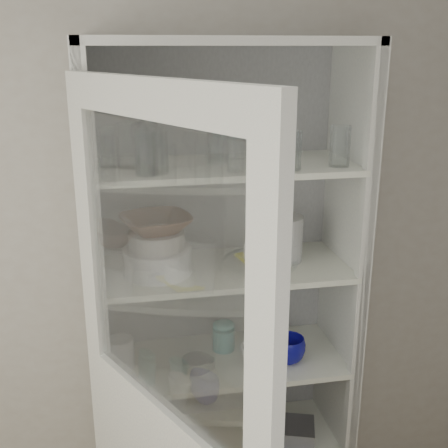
{
  "coord_description": "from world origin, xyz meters",
  "views": [
    {
      "loc": [
        -0.18,
        -0.71,
        2.07
      ],
      "look_at": [
        0.2,
        1.27,
        1.43
      ],
      "focal_mm": 45.0,
      "sensor_mm": 36.0,
      "label": 1
    }
  ],
  "objects_px": {
    "goblet_3": "(279,137)",
    "cream_dish": "(172,437)",
    "plate_stack_back": "(161,254)",
    "cream_bowl": "(157,240)",
    "tin_box": "(288,430)",
    "glass_platter": "(261,261)",
    "mug_blue": "(288,350)",
    "mug_teal": "(266,336)",
    "measuring_cups": "(196,363)",
    "pantry_cabinet": "(221,332)",
    "goblet_2": "(219,134)",
    "white_ramekin": "(261,250)",
    "grey_bowl_stack": "(283,238)",
    "white_canister": "(121,352)",
    "mug_white": "(254,357)",
    "goblet_1": "(235,137)",
    "goblet_0": "(148,137)",
    "yellow_trivet": "(261,258)",
    "plate_stack_front": "(157,261)",
    "teal_jar": "(224,337)",
    "terracotta_bowl": "(156,224)"
  },
  "relations": [
    {
      "from": "terracotta_bowl",
      "to": "white_ramekin",
      "type": "relative_size",
      "value": 1.9
    },
    {
      "from": "plate_stack_back",
      "to": "grey_bowl_stack",
      "type": "distance_m",
      "value": 0.49
    },
    {
      "from": "mug_teal",
      "to": "plate_stack_front",
      "type": "bearing_deg",
      "value": -164.36
    },
    {
      "from": "goblet_1",
      "to": "plate_stack_front",
      "type": "height_order",
      "value": "goblet_1"
    },
    {
      "from": "teal_jar",
      "to": "cream_dish",
      "type": "relative_size",
      "value": 0.48
    },
    {
      "from": "plate_stack_back",
      "to": "cream_bowl",
      "type": "relative_size",
      "value": 1.09
    },
    {
      "from": "plate_stack_back",
      "to": "goblet_2",
      "type": "bearing_deg",
      "value": 1.02
    },
    {
      "from": "white_canister",
      "to": "cream_dish",
      "type": "xyz_separation_m",
      "value": [
        0.19,
        -0.0,
        -0.42
      ]
    },
    {
      "from": "mug_white",
      "to": "yellow_trivet",
      "type": "bearing_deg",
      "value": 85.36
    },
    {
      "from": "white_canister",
      "to": "cream_bowl",
      "type": "bearing_deg",
      "value": -14.13
    },
    {
      "from": "mug_blue",
      "to": "yellow_trivet",
      "type": "bearing_deg",
      "value": 165.97
    },
    {
      "from": "teal_jar",
      "to": "plate_stack_front",
      "type": "bearing_deg",
      "value": -161.82
    },
    {
      "from": "white_ramekin",
      "to": "glass_platter",
      "type": "bearing_deg",
      "value": 0.0
    },
    {
      "from": "teal_jar",
      "to": "mug_blue",
      "type": "bearing_deg",
      "value": -31.47
    },
    {
      "from": "white_canister",
      "to": "cream_dish",
      "type": "distance_m",
      "value": 0.46
    },
    {
      "from": "goblet_1",
      "to": "teal_jar",
      "type": "xyz_separation_m",
      "value": [
        -0.05,
        -0.01,
        -0.83
      ]
    },
    {
      "from": "glass_platter",
      "to": "tin_box",
      "type": "xyz_separation_m",
      "value": [
        0.13,
        -0.04,
        -0.78
      ]
    },
    {
      "from": "plate_stack_back",
      "to": "mug_teal",
      "type": "relative_size",
      "value": 2.3
    },
    {
      "from": "grey_bowl_stack",
      "to": "mug_teal",
      "type": "relative_size",
      "value": 1.83
    },
    {
      "from": "goblet_2",
      "to": "mug_blue",
      "type": "distance_m",
      "value": 0.89
    },
    {
      "from": "cream_bowl",
      "to": "tin_box",
      "type": "distance_m",
      "value": 1.04
    },
    {
      "from": "glass_platter",
      "to": "mug_blue",
      "type": "distance_m",
      "value": 0.38
    },
    {
      "from": "goblet_1",
      "to": "goblet_3",
      "type": "xyz_separation_m",
      "value": [
        0.17,
        0.0,
        -0.01
      ]
    },
    {
      "from": "plate_stack_back",
      "to": "teal_jar",
      "type": "relative_size",
      "value": 2.04
    },
    {
      "from": "goblet_1",
      "to": "plate_stack_back",
      "type": "xyz_separation_m",
      "value": [
        -0.29,
        0.02,
        -0.46
      ]
    },
    {
      "from": "plate_stack_front",
      "to": "tin_box",
      "type": "bearing_deg",
      "value": -1.48
    },
    {
      "from": "white_ramekin",
      "to": "mug_white",
      "type": "height_order",
      "value": "white_ramekin"
    },
    {
      "from": "plate_stack_back",
      "to": "cream_dish",
      "type": "relative_size",
      "value": 0.98
    },
    {
      "from": "mug_white",
      "to": "mug_teal",
      "type": "bearing_deg",
      "value": 80.05
    },
    {
      "from": "goblet_0",
      "to": "mug_blue",
      "type": "distance_m",
      "value": 1.0
    },
    {
      "from": "goblet_2",
      "to": "white_ramekin",
      "type": "xyz_separation_m",
      "value": [
        0.15,
        -0.1,
        -0.44
      ]
    },
    {
      "from": "plate_stack_front",
      "to": "plate_stack_back",
      "type": "height_order",
      "value": "plate_stack_front"
    },
    {
      "from": "white_ramekin",
      "to": "teal_jar",
      "type": "height_order",
      "value": "white_ramekin"
    },
    {
      "from": "goblet_3",
      "to": "cream_dish",
      "type": "relative_size",
      "value": 0.68
    },
    {
      "from": "white_ramekin",
      "to": "goblet_1",
      "type": "bearing_deg",
      "value": 139.12
    },
    {
      "from": "cream_bowl",
      "to": "glass_platter",
      "type": "bearing_deg",
      "value": 3.11
    },
    {
      "from": "goblet_3",
      "to": "mug_white",
      "type": "height_order",
      "value": "goblet_3"
    },
    {
      "from": "glass_platter",
      "to": "white_canister",
      "type": "distance_m",
      "value": 0.65
    },
    {
      "from": "goblet_0",
      "to": "measuring_cups",
      "type": "height_order",
      "value": "goblet_0"
    },
    {
      "from": "goblet_2",
      "to": "mug_blue",
      "type": "height_order",
      "value": "goblet_2"
    },
    {
      "from": "tin_box",
      "to": "goblet_0",
      "type": "bearing_deg",
      "value": 166.01
    },
    {
      "from": "plate_stack_front",
      "to": "mug_white",
      "type": "bearing_deg",
      "value": -13.54
    },
    {
      "from": "goblet_2",
      "to": "plate_stack_back",
      "type": "xyz_separation_m",
      "value": [
        -0.23,
        -0.0,
        -0.47
      ]
    },
    {
      "from": "grey_bowl_stack",
      "to": "white_canister",
      "type": "distance_m",
      "value": 0.78
    },
    {
      "from": "goblet_3",
      "to": "tin_box",
      "type": "xyz_separation_m",
      "value": [
        0.05,
        -0.11,
        -1.24
      ]
    },
    {
      "from": "measuring_cups",
      "to": "pantry_cabinet",
      "type": "bearing_deg",
      "value": 46.24
    },
    {
      "from": "white_canister",
      "to": "cream_dish",
      "type": "relative_size",
      "value": 0.52
    },
    {
      "from": "goblet_1",
      "to": "terracotta_bowl",
      "type": "relative_size",
      "value": 0.67
    },
    {
      "from": "pantry_cabinet",
      "to": "plate_stack_back",
      "type": "xyz_separation_m",
      "value": [
        -0.24,
        0.03,
        0.35
      ]
    },
    {
      "from": "goblet_0",
      "to": "teal_jar",
      "type": "distance_m",
      "value": 0.88
    }
  ]
}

